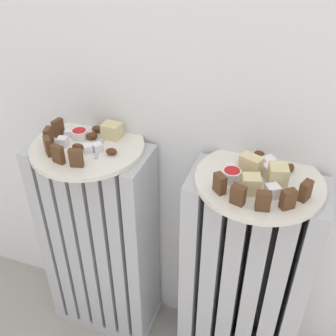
{
  "coord_description": "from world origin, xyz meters",
  "views": [
    {
      "loc": [
        0.25,
        -0.42,
        1.14
      ],
      "look_at": [
        0.0,
        0.28,
        0.63
      ],
      "focal_mm": 42.65,
      "sensor_mm": 36.0,
      "label": 1
    }
  ],
  "objects_px": {
    "plate_left": "(88,147)",
    "fork": "(99,146)",
    "radiator_right": "(243,283)",
    "jam_bowl_left": "(80,134)",
    "plate_right": "(259,181)",
    "jam_bowl_right": "(232,175)",
    "radiator_left": "(101,245)"
  },
  "relations": [
    {
      "from": "plate_left",
      "to": "fork",
      "type": "height_order",
      "value": "fork"
    },
    {
      "from": "radiator_right",
      "to": "plate_left",
      "type": "bearing_deg",
      "value": 180.0
    },
    {
      "from": "radiator_right",
      "to": "fork",
      "type": "bearing_deg",
      "value": 179.69
    },
    {
      "from": "jam_bowl_left",
      "to": "plate_right",
      "type": "bearing_deg",
      "value": -3.2
    },
    {
      "from": "jam_bowl_right",
      "to": "fork",
      "type": "distance_m",
      "value": 0.33
    },
    {
      "from": "radiator_left",
      "to": "plate_right",
      "type": "bearing_deg",
      "value": 0.0
    },
    {
      "from": "jam_bowl_right",
      "to": "plate_left",
      "type": "bearing_deg",
      "value": 176.04
    },
    {
      "from": "jam_bowl_right",
      "to": "plate_right",
      "type": "bearing_deg",
      "value": 23.89
    },
    {
      "from": "plate_right",
      "to": "fork",
      "type": "xyz_separation_m",
      "value": [
        -0.38,
        0.0,
        0.01
      ]
    },
    {
      "from": "radiator_left",
      "to": "jam_bowl_left",
      "type": "bearing_deg",
      "value": 143.97
    },
    {
      "from": "radiator_left",
      "to": "fork",
      "type": "xyz_separation_m",
      "value": [
        0.03,
        0.0,
        0.33
      ]
    },
    {
      "from": "plate_left",
      "to": "plate_right",
      "type": "height_order",
      "value": "same"
    },
    {
      "from": "jam_bowl_left",
      "to": "plate_left",
      "type": "bearing_deg",
      "value": -36.03
    },
    {
      "from": "plate_left",
      "to": "fork",
      "type": "relative_size",
      "value": 3.08
    },
    {
      "from": "radiator_right",
      "to": "jam_bowl_left",
      "type": "relative_size",
      "value": 15.83
    },
    {
      "from": "jam_bowl_left",
      "to": "fork",
      "type": "height_order",
      "value": "jam_bowl_left"
    },
    {
      "from": "plate_right",
      "to": "jam_bowl_right",
      "type": "distance_m",
      "value": 0.06
    },
    {
      "from": "plate_left",
      "to": "radiator_right",
      "type": "bearing_deg",
      "value": -0.0
    },
    {
      "from": "jam_bowl_left",
      "to": "jam_bowl_right",
      "type": "distance_m",
      "value": 0.39
    },
    {
      "from": "jam_bowl_left",
      "to": "radiator_left",
      "type": "bearing_deg",
      "value": -36.03
    },
    {
      "from": "radiator_left",
      "to": "plate_left",
      "type": "relative_size",
      "value": 2.32
    },
    {
      "from": "radiator_left",
      "to": "jam_bowl_right",
      "type": "relative_size",
      "value": 15.88
    },
    {
      "from": "plate_right",
      "to": "jam_bowl_right",
      "type": "relative_size",
      "value": 6.85
    },
    {
      "from": "plate_left",
      "to": "jam_bowl_right",
      "type": "bearing_deg",
      "value": -3.96
    },
    {
      "from": "radiator_left",
      "to": "fork",
      "type": "relative_size",
      "value": 7.14
    },
    {
      "from": "jam_bowl_left",
      "to": "fork",
      "type": "xyz_separation_m",
      "value": [
        0.06,
        -0.02,
        -0.01
      ]
    },
    {
      "from": "plate_right",
      "to": "jam_bowl_right",
      "type": "height_order",
      "value": "jam_bowl_right"
    },
    {
      "from": "radiator_left",
      "to": "radiator_right",
      "type": "distance_m",
      "value": 0.41
    },
    {
      "from": "plate_left",
      "to": "plate_right",
      "type": "bearing_deg",
      "value": 0.0
    },
    {
      "from": "plate_right",
      "to": "fork",
      "type": "distance_m",
      "value": 0.38
    },
    {
      "from": "radiator_right",
      "to": "fork",
      "type": "distance_m",
      "value": 0.51
    },
    {
      "from": "radiator_left",
      "to": "jam_bowl_left",
      "type": "height_order",
      "value": "jam_bowl_left"
    }
  ]
}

